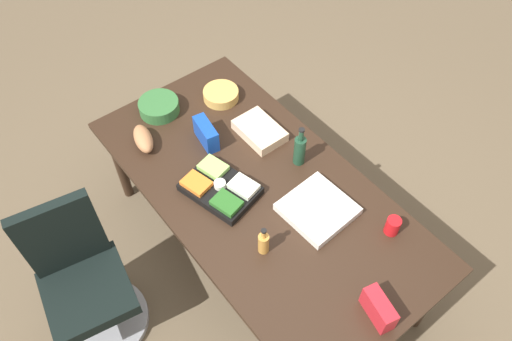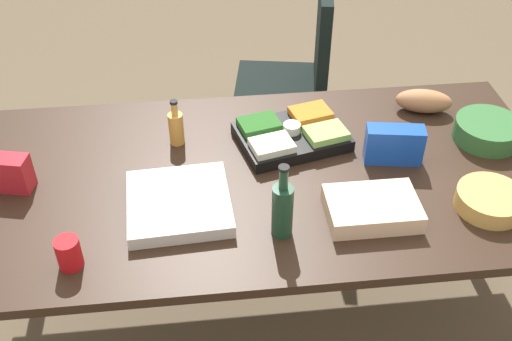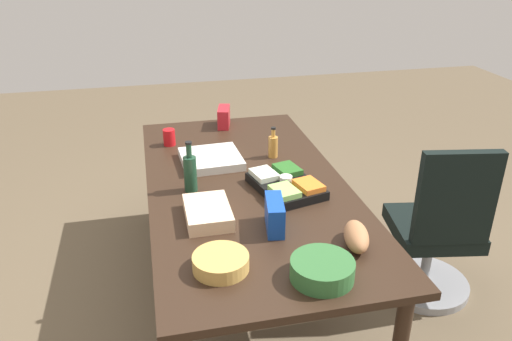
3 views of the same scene
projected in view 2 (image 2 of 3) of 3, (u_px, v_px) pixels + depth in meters
name	position (u px, v px, depth m)	size (l,w,h in m)	color
ground_plane	(264.00, 301.00, 2.83)	(10.00, 10.00, 0.00)	brown
conference_table	(266.00, 187.00, 2.39)	(2.23, 1.12, 0.76)	#2F1F14
office_chair	(290.00, 97.00, 3.44)	(0.56, 0.56, 1.03)	gray
veggie_tray	(292.00, 134.00, 2.48)	(0.48, 0.39, 0.09)	black
wine_bottle	(282.00, 209.00, 2.03)	(0.09, 0.09, 0.29)	#1C402B
chip_bag_red	(3.00, 173.00, 2.24)	(0.20, 0.08, 0.14)	red
chip_bowl	(490.00, 200.00, 2.18)	(0.24, 0.24, 0.07)	tan
chip_bag_blue	(394.00, 145.00, 2.36)	(0.22, 0.08, 0.15)	#1544B3
dressing_bottle	(176.00, 127.00, 2.45)	(0.07, 0.07, 0.20)	#C78A39
pizza_box	(179.00, 203.00, 2.18)	(0.36, 0.36, 0.05)	silver
bread_loaf	(424.00, 101.00, 2.65)	(0.24, 0.11, 0.10)	#A97148
red_solo_cup	(69.00, 253.00, 1.95)	(0.08, 0.08, 0.11)	red
salad_bowl	(488.00, 131.00, 2.49)	(0.27, 0.27, 0.09)	#316833
sheet_cake	(372.00, 208.00, 2.14)	(0.32, 0.22, 0.07)	beige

